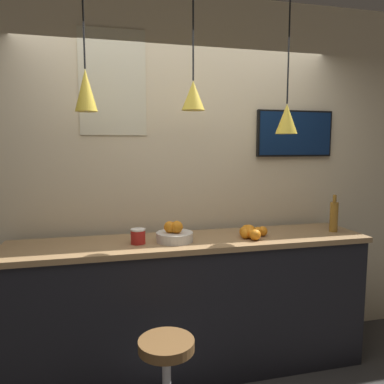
{
  "coord_description": "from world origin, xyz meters",
  "views": [
    {
      "loc": [
        -0.65,
        -1.98,
        1.71
      ],
      "look_at": [
        0.0,
        0.64,
        1.38
      ],
      "focal_mm": 35.0,
      "sensor_mm": 36.0,
      "label": 1
    }
  ],
  "objects_px": {
    "fruit_bowl": "(174,234)",
    "bar_stool": "(167,381)",
    "juice_bottle": "(334,216)",
    "mounted_tv": "(295,134)",
    "spread_jar": "(138,236)"
  },
  "relations": [
    {
      "from": "fruit_bowl",
      "to": "bar_stool",
      "type": "bearing_deg",
      "value": -105.61
    },
    {
      "from": "juice_bottle",
      "to": "fruit_bowl",
      "type": "bearing_deg",
      "value": -179.87
    },
    {
      "from": "juice_bottle",
      "to": "mounted_tv",
      "type": "xyz_separation_m",
      "value": [
        -0.16,
        0.38,
        0.66
      ]
    },
    {
      "from": "bar_stool",
      "to": "mounted_tv",
      "type": "height_order",
      "value": "mounted_tv"
    },
    {
      "from": "bar_stool",
      "to": "spread_jar",
      "type": "height_order",
      "value": "spread_jar"
    },
    {
      "from": "spread_jar",
      "to": "mounted_tv",
      "type": "height_order",
      "value": "mounted_tv"
    },
    {
      "from": "bar_stool",
      "to": "fruit_bowl",
      "type": "height_order",
      "value": "fruit_bowl"
    },
    {
      "from": "fruit_bowl",
      "to": "juice_bottle",
      "type": "distance_m",
      "value": 1.3
    },
    {
      "from": "juice_bottle",
      "to": "mounted_tv",
      "type": "relative_size",
      "value": 0.43
    },
    {
      "from": "juice_bottle",
      "to": "bar_stool",
      "type": "bearing_deg",
      "value": -157.43
    },
    {
      "from": "bar_stool",
      "to": "juice_bottle",
      "type": "bearing_deg",
      "value": 22.57
    },
    {
      "from": "fruit_bowl",
      "to": "spread_jar",
      "type": "relative_size",
      "value": 2.51
    },
    {
      "from": "bar_stool",
      "to": "juice_bottle",
      "type": "distance_m",
      "value": 1.78
    },
    {
      "from": "fruit_bowl",
      "to": "spread_jar",
      "type": "height_order",
      "value": "fruit_bowl"
    },
    {
      "from": "mounted_tv",
      "to": "spread_jar",
      "type": "bearing_deg",
      "value": -164.91
    }
  ]
}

